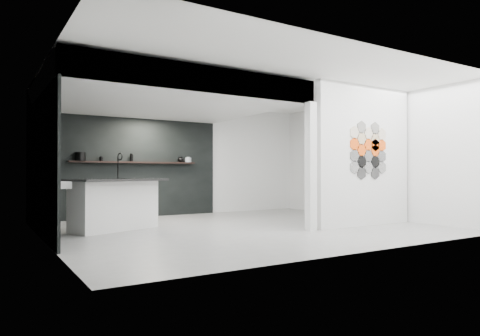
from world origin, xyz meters
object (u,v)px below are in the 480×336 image
Objects in this scene: kettle at (181,159)px; bottle_dark at (132,158)px; wall_basin at (56,185)px; partition_panel at (364,156)px; stockpot at (80,156)px; kitchen_island at (115,204)px; glass_bowl at (188,160)px; glass_vase at (188,160)px; utensil_cup at (101,159)px.

bottle_dark reaches higher than kettle.
kettle is at bearing 32.96° from wall_basin.
partition_panel reaches higher than stockpot.
glass_bowl is at bearing 18.68° from kitchen_island.
kitchen_island is at bearing -140.66° from glass_vase.
kitchen_island is 2.34m from bottle_dark.
partition_panel is 6.06m from stockpot.
stockpot is 1.45× the size of kettle.
glass_vase is (3.39, 2.07, 0.53)m from wall_basin.
wall_basin is at bearing 166.34° from kitchen_island.
kitchen_island is 12.44× the size of kettle.
glass_vase is 0.71× the size of bottle_dark.
utensil_cup is at bearing 58.92° from wall_basin.
partition_panel is at bearing -61.77° from glass_vase.
stockpot is 1.76× the size of glass_vase.
bottle_dark reaches higher than glass_bowl.
kettle is (3.19, 2.07, 0.54)m from wall_basin.
partition_panel is 17.85× the size of kettle.
glass_bowl is at bearing 118.23° from partition_panel.
stockpot reaches higher than bottle_dark.
glass_vase is 1.28× the size of utensil_cup.
glass_vase is at bearing 18.68° from kitchen_island.
bottle_dark is at bearing 180.00° from glass_vase.
bottle_dark reaches higher than glass_vase.
glass_bowl is (-2.08, 3.87, -0.02)m from partition_panel.
kitchen_island is at bearing -140.66° from glass_bowl.
bottle_dark is (1.15, 0.00, -0.00)m from stockpot.
partition_panel is at bearing -18.23° from wall_basin.
bottle_dark reaches higher than wall_basin.
bottle_dark is (-1.45, 0.00, 0.03)m from glass_vase.
kitchen_island is 3.19m from glass_vase.
kettle is 1.21× the size of glass_vase.
wall_basin is at bearing -148.65° from glass_bowl.
glass_bowl is (3.39, 2.07, 0.53)m from wall_basin.
kettle reaches higher than glass_vase.
stockpot is at bearing 180.00° from glass_bowl.
utensil_cup is at bearing 137.52° from partition_panel.
stockpot reaches higher than kettle.
wall_basin is 2.47m from utensil_cup.
partition_panel is 12.30× the size of stockpot.
glass_vase reaches higher than utensil_cup.
glass_bowl is 0.01m from glass_vase.
stockpot is at bearing 140.40° from partition_panel.
kettle is at bearing 180.00° from glass_vase.
kitchen_island is at bearing 7.00° from wall_basin.
partition_panel is 4.67× the size of wall_basin.
bottle_dark is (-3.52, 3.87, 0.01)m from partition_panel.
wall_basin is 1.09m from kitchen_island.
partition_panel reaches higher than glass_bowl.
kitchen_island is at bearing -96.48° from utensil_cup.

